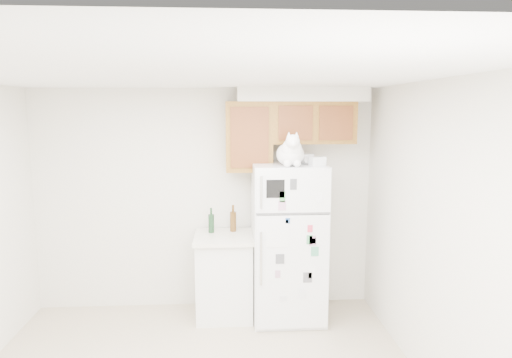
{
  "coord_description": "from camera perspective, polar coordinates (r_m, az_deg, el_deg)",
  "views": [
    {
      "loc": [
        0.26,
        -3.13,
        2.26
      ],
      "look_at": [
        0.56,
        1.55,
        1.55
      ],
      "focal_mm": 32.0,
      "sensor_mm": 36.0,
      "label": 1
    }
  ],
  "objects": [
    {
      "name": "room_shell",
      "position": [
        3.43,
        -5.94,
        -1.31
      ],
      "size": [
        3.84,
        4.04,
        2.52
      ],
      "color": "silver",
      "rests_on": "ground_plane"
    },
    {
      "name": "refrigerator",
      "position": [
        4.98,
        4.01,
        -7.84
      ],
      "size": [
        0.76,
        0.78,
        1.7
      ],
      "color": "white",
      "rests_on": "ground_plane"
    },
    {
      "name": "base_counter",
      "position": [
        5.13,
        -3.97,
        -11.9
      ],
      "size": [
        0.64,
        0.64,
        0.92
      ],
      "color": "white",
      "rests_on": "ground_plane"
    },
    {
      "name": "cat",
      "position": [
        4.63,
        4.39,
        3.3
      ],
      "size": [
        0.35,
        0.51,
        0.36
      ],
      "color": "white",
      "rests_on": "refrigerator"
    },
    {
      "name": "storage_box_back",
      "position": [
        4.86,
        6.18,
        2.54
      ],
      "size": [
        0.2,
        0.16,
        0.1
      ],
      "primitive_type": "cube",
      "rotation": [
        0.0,
        0.0,
        -0.16
      ],
      "color": "white",
      "rests_on": "refrigerator"
    },
    {
      "name": "storage_box_front",
      "position": [
        4.69,
        7.66,
        2.23
      ],
      "size": [
        0.17,
        0.15,
        0.09
      ],
      "primitive_type": "cube",
      "rotation": [
        0.0,
        0.0,
        0.27
      ],
      "color": "white",
      "rests_on": "refrigerator"
    },
    {
      "name": "bottle_green",
      "position": [
        5.06,
        -5.62,
        -5.15
      ],
      "size": [
        0.06,
        0.06,
        0.28
      ],
      "primitive_type": null,
      "color": "#19381E",
      "rests_on": "base_counter"
    },
    {
      "name": "bottle_amber",
      "position": [
        5.1,
        -2.88,
        -4.91
      ],
      "size": [
        0.07,
        0.07,
        0.3
      ],
      "primitive_type": null,
      "color": "#593814",
      "rests_on": "base_counter"
    }
  ]
}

